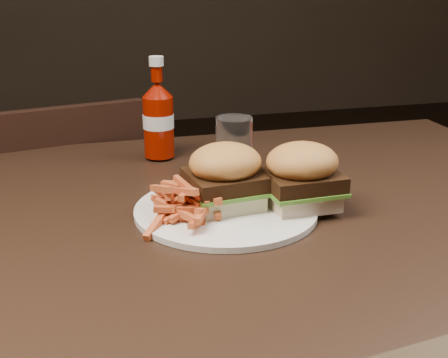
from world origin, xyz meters
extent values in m
cube|color=black|center=(0.00, 0.00, 0.73)|extent=(1.20, 0.80, 0.04)
cube|color=black|center=(-0.26, 0.57, 0.43)|extent=(0.44, 0.44, 0.04)
cylinder|color=white|center=(0.00, -0.02, 0.76)|extent=(0.27, 0.27, 0.01)
cube|color=beige|center=(0.00, -0.02, 0.77)|extent=(0.10, 0.10, 0.02)
cube|color=beige|center=(0.11, -0.04, 0.77)|extent=(0.10, 0.09, 0.02)
cylinder|color=#7C0E02|center=(-0.04, 0.27, 0.81)|extent=(0.07, 0.07, 0.11)
cylinder|color=white|center=(0.06, 0.13, 0.81)|extent=(0.07, 0.07, 0.10)
camera|label=1|loc=(-0.22, -0.83, 1.10)|focal=50.00mm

